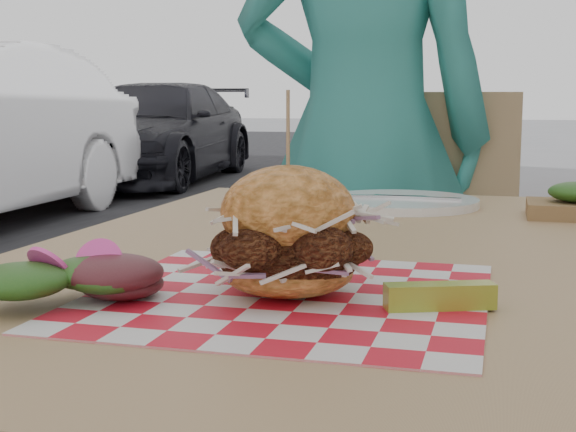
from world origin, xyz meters
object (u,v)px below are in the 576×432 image
car_dark (154,132)px  sandwich (288,239)px  patio_table (357,309)px  patio_chair (416,263)px  diner (362,136)px

car_dark → sandwich: (3.73, -7.89, 0.23)m
patio_table → sandwich: (-0.02, -0.26, 0.13)m
patio_chair → diner: bearing=157.2°
car_dark → patio_chair: 7.69m
patio_chair → sandwich: patio_chair is taller
diner → sandwich: diner is taller
diner → patio_table: diner is taller
patio_chair → car_dark: bearing=107.3°
diner → patio_chair: 0.32m
car_dark → patio_table: car_dark is taller
car_dark → patio_table: 8.50m
diner → patio_chair: bearing=165.9°
patio_table → sandwich: bearing=-93.9°
diner → sandwich: size_ratio=9.05×
diner → patio_table: 0.95m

